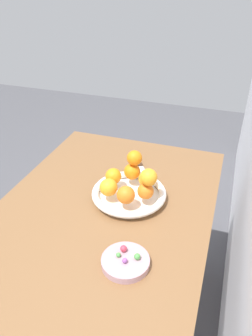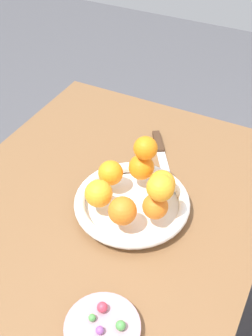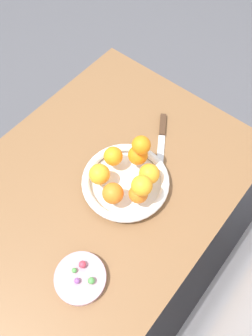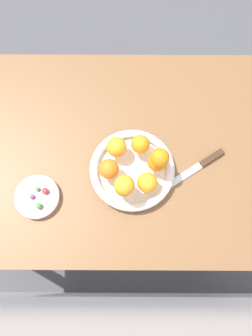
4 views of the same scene
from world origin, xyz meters
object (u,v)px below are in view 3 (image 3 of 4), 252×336
(candy_ball_3, at_px, (77,281))
(knife, at_px, (162,139))
(orange_2, at_px, (138,194))
(orange_4, at_px, (138,155))
(candy_dish, at_px, (80,278))
(orange_3, at_px, (149,174))
(orange_1, at_px, (113,193))
(orange_7, at_px, (142,186))
(dining_table, at_px, (92,204))
(candy_ball_1, at_px, (91,281))
(candy_ball_0, at_px, (82,264))
(candy_ball_2, at_px, (74,270))
(fruit_bowl, at_px, (126,182))
(orange_0, at_px, (99,174))
(orange_6, at_px, (141,145))
(orange_5, at_px, (114,156))

(candy_ball_3, relative_size, knife, 0.07)
(orange_2, xyz_separation_m, orange_4, (-0.10, -0.08, 0.00))
(candy_dish, height_order, orange_3, orange_3)
(orange_1, relative_size, orange_7, 1.06)
(orange_1, distance_m, orange_3, 0.13)
(dining_table, bearing_deg, orange_2, 115.05)
(candy_ball_1, relative_size, candy_ball_3, 1.22)
(candy_ball_0, distance_m, candy_ball_2, 0.03)
(fruit_bowl, relative_size, orange_4, 4.37)
(orange_0, xyz_separation_m, orange_6, (-0.13, 0.06, 0.06))
(orange_4, relative_size, orange_7, 1.04)
(orange_0, height_order, candy_ball_1, orange_0)
(orange_1, bearing_deg, orange_7, 126.88)
(candy_ball_0, bearing_deg, orange_0, -149.20)
(fruit_bowl, bearing_deg, orange_7, 72.88)
(knife, bearing_deg, dining_table, -10.52)
(orange_0, bearing_deg, orange_4, 159.54)
(fruit_bowl, bearing_deg, orange_4, -170.37)
(fruit_bowl, height_order, candy_ball_0, candy_ball_0)
(orange_0, xyz_separation_m, orange_7, (-0.03, 0.14, 0.06))
(orange_2, bearing_deg, candy_ball_1, 10.93)
(orange_4, distance_m, candy_ball_2, 0.39)
(orange_1, bearing_deg, candy_ball_1, 26.43)
(orange_3, bearing_deg, orange_2, 11.51)
(orange_3, distance_m, candy_ball_0, 0.32)
(candy_ball_1, bearing_deg, candy_ball_0, -108.88)
(fruit_bowl, bearing_deg, orange_6, -176.32)
(orange_4, height_order, candy_ball_2, orange_4)
(candy_ball_1, bearing_deg, dining_table, -136.21)
(dining_table, xyz_separation_m, orange_5, (-0.12, 0.00, 0.16))
(orange_7, height_order, candy_ball_3, orange_7)
(orange_5, height_order, orange_7, orange_7)
(orange_3, relative_size, orange_4, 1.01)
(orange_5, distance_m, candy_ball_0, 0.33)
(orange_3, xyz_separation_m, orange_6, (-0.03, -0.06, 0.06))
(orange_3, bearing_deg, orange_4, -114.74)
(orange_3, xyz_separation_m, candy_ball_3, (0.36, 0.04, -0.04))
(candy_ball_2, height_order, candy_ball_3, candy_ball_3)
(orange_7, xyz_separation_m, candy_ball_2, (0.27, -0.01, -0.10))
(dining_table, xyz_separation_m, orange_6, (-0.17, 0.07, 0.22))
(orange_6, bearing_deg, candy_ball_0, 12.53)
(orange_0, distance_m, orange_2, 0.13)
(candy_ball_1, height_order, knife, candy_ball_1)
(fruit_bowl, height_order, orange_4, orange_4)
(orange_7, bearing_deg, candy_ball_3, 2.65)
(candy_dish, distance_m, orange_7, 0.30)
(candy_ball_0, height_order, candy_ball_3, candy_ball_0)
(orange_3, xyz_separation_m, candy_ball_0, (0.32, 0.02, -0.04))
(candy_ball_1, bearing_deg, candy_ball_3, -50.65)
(orange_3, relative_size, orange_6, 1.11)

